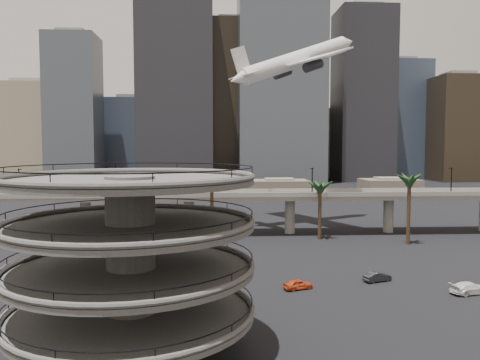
{
  "coord_description": "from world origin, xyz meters",
  "views": [
    {
      "loc": [
        -5.56,
        -45.68,
        18.78
      ],
      "look_at": [
        -1.45,
        28.0,
        13.62
      ],
      "focal_mm": 35.0,
      "sensor_mm": 36.0,
      "label": 1
    }
  ],
  "objects": [
    {
      "name": "overpass",
      "position": [
        0.0,
        55.0,
        7.34
      ],
      "size": [
        130.0,
        9.3,
        14.7
      ],
      "color": "gray",
      "rests_on": "ground"
    },
    {
      "name": "palm_trees",
      "position": [
        14.02,
        44.65,
        11.43
      ],
      "size": [
        42.4,
        10.4,
        14.0
      ],
      "color": "#422B1C",
      "rests_on": "ground"
    },
    {
      "name": "airborne_jet",
      "position": [
        14.09,
        66.88,
        39.49
      ],
      "size": [
        34.94,
        32.76,
        16.39
      ],
      "rotation": [
        0.0,
        -0.34,
        0.47
      ],
      "color": "silver",
      "rests_on": "ground"
    },
    {
      "name": "car_c",
      "position": [
        27.16,
        11.39,
        0.76
      ],
      "size": [
        5.6,
        3.32,
        1.52
      ],
      "primitive_type": "imported",
      "rotation": [
        0.0,
        0.0,
        1.81
      ],
      "color": "white",
      "rests_on": "ground"
    },
    {
      "name": "parking_ramp",
      "position": [
        -13.0,
        -4.0,
        9.84
      ],
      "size": [
        22.2,
        22.2,
        17.35
      ],
      "color": "#494644",
      "rests_on": "ground"
    },
    {
      "name": "ground",
      "position": [
        0.0,
        0.0,
        0.0
      ],
      "size": [
        700.0,
        700.0,
        0.0
      ],
      "primitive_type": "plane",
      "color": "black",
      "rests_on": "ground"
    },
    {
      "name": "skyline",
      "position": [
        15.11,
        217.08,
        44.69
      ],
      "size": [
        269.0,
        86.0,
        122.22
      ],
      "color": "gray",
      "rests_on": "ground"
    },
    {
      "name": "low_buildings",
      "position": [
        6.89,
        142.3,
        2.86
      ],
      "size": [
        135.0,
        27.5,
        6.8
      ],
      "color": "brown",
      "rests_on": "ground"
    },
    {
      "name": "car_a",
      "position": [
        5.51,
        14.54,
        0.68
      ],
      "size": [
        4.29,
        2.85,
        1.36
      ],
      "primitive_type": "imported",
      "rotation": [
        0.0,
        0.0,
        1.91
      ],
      "color": "#CB471D",
      "rests_on": "ground"
    },
    {
      "name": "car_b",
      "position": [
        17.24,
        17.49,
        0.68
      ],
      "size": [
        4.35,
        2.76,
        1.35
      ],
      "primitive_type": "imported",
      "rotation": [
        0.0,
        0.0,
        1.92
      ],
      "color": "black",
      "rests_on": "ground"
    }
  ]
}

